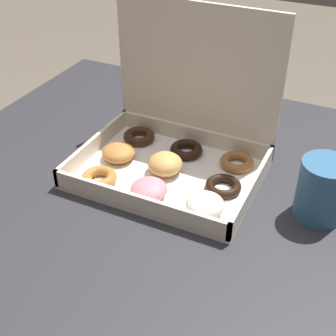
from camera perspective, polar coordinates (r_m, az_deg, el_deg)
The scene contains 3 objects.
dining_table at distance 0.97m, azimuth -1.28°, elevation -7.16°, with size 0.96×0.93×0.74m.
donut_box at distance 0.91m, azimuth 0.89°, elevation 3.10°, with size 0.35×0.27×0.30m.
coffee_mug at distance 0.84m, azimuth 18.31°, elevation -2.44°, with size 0.09×0.09×0.11m.
Camera 1 is at (0.33, -0.63, 1.29)m, focal length 50.00 mm.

